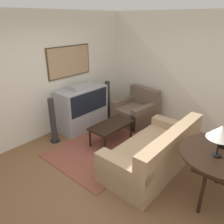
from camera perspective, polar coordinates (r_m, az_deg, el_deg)
ground_plane at (r=4.00m, az=-0.17°, el=-15.89°), size 12.00×12.00×0.00m
wall_back at (r=4.93m, az=-19.21°, el=8.27°), size 12.00×0.10×2.70m
wall_right at (r=5.49m, az=18.55°, el=9.77°), size 0.06×12.00×2.70m
area_rug at (r=4.76m, az=-0.53°, el=-8.65°), size 2.46×1.62×0.01m
tv at (r=5.34m, az=-7.76°, el=1.09°), size 1.22×0.57×1.11m
couch at (r=4.07m, az=11.08°, el=-10.53°), size 2.00×0.98×0.84m
armchair at (r=5.71m, az=6.23°, el=0.09°), size 1.01×0.98×0.86m
coffee_table at (r=4.69m, az=-0.17°, el=-3.75°), size 0.98×0.51×0.44m
console_table at (r=3.47m, az=26.73°, el=-10.65°), size 1.15×1.15×0.80m
table_lamp at (r=3.18m, az=26.64°, el=-4.77°), size 0.36×0.36×0.46m
mantel_clock at (r=3.58m, az=27.26°, el=-6.86°), size 0.18×0.10×0.17m
speaker_tower_left at (r=4.86m, az=-15.16°, el=-2.49°), size 0.21×0.21×1.01m
speaker_tower_right at (r=5.90m, az=-1.20°, el=3.02°), size 0.21×0.21×1.01m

